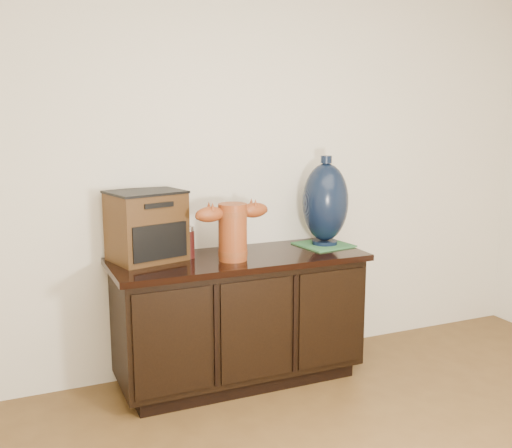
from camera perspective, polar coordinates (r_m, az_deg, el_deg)
name	(u,v)px	position (r m, az deg, el deg)	size (l,w,h in m)	color
sideboard	(239,318)	(3.52, -1.61, -8.92)	(1.46, 0.56, 0.75)	black
terracotta_vessel	(233,228)	(3.30, -2.24, -0.43)	(0.45, 0.18, 0.32)	#91411A
tv_radio	(146,226)	(3.35, -10.39, -0.16)	(0.45, 0.40, 0.39)	#3E250F
green_mat	(324,245)	(3.71, 6.46, -1.97)	(0.29, 0.29, 0.01)	#316D3C
lamp_base	(325,203)	(3.67, 6.62, 2.04)	(0.32, 0.32, 0.54)	black
spray_can	(189,242)	(3.38, -6.39, -1.76)	(0.06, 0.06, 0.18)	#56110E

